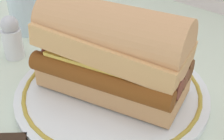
{
  "coord_description": "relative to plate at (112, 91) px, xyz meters",
  "views": [
    {
      "loc": [
        0.21,
        -0.24,
        0.29
      ],
      "look_at": [
        -0.03,
        0.04,
        0.04
      ],
      "focal_mm": 51.72,
      "sensor_mm": 36.0,
      "label": 1
    }
  ],
  "objects": [
    {
      "name": "ground_plane",
      "position": [
        0.03,
        -0.04,
        -0.01
      ],
      "size": [
        1.5,
        1.5,
        0.0
      ],
      "primitive_type": "plane",
      "color": "beige"
    },
    {
      "name": "plate",
      "position": [
        0.0,
        0.0,
        0.0
      ],
      "size": [
        0.28,
        0.28,
        0.01
      ],
      "color": "white",
      "rests_on": "ground_plane"
    },
    {
      "name": "sausage_sandwich",
      "position": [
        0.0,
        0.0,
        0.07
      ],
      "size": [
        0.22,
        0.15,
        0.13
      ],
      "rotation": [
        0.0,
        0.0,
        0.25
      ],
      "color": "tan",
      "rests_on": "plate"
    },
    {
      "name": "drinking_glass",
      "position": [
        -0.26,
        0.05,
        0.03
      ],
      "size": [
        0.07,
        0.07,
        0.09
      ],
      "color": "silver",
      "rests_on": "ground_plane"
    },
    {
      "name": "salt_shaker",
      "position": [
        -0.2,
        -0.03,
        0.03
      ],
      "size": [
        0.03,
        0.03,
        0.08
      ],
      "color": "white",
      "rests_on": "ground_plane"
    }
  ]
}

